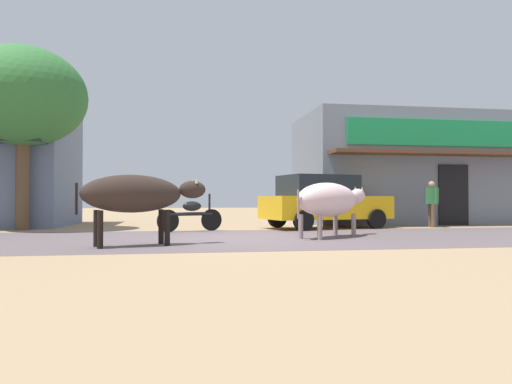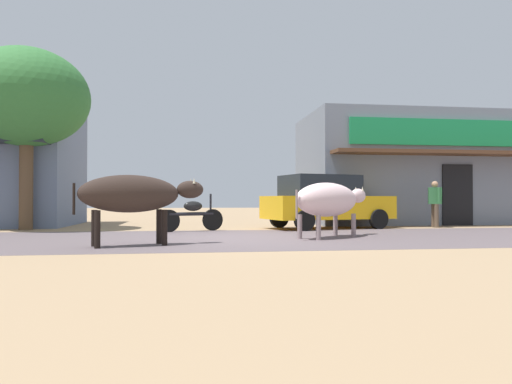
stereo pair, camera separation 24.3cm
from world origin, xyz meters
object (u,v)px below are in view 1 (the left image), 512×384
roadside_tree (23,97)px  parked_motorcycle (191,215)px  parked_hatchback_car (323,201)px  cow_near_brown (136,195)px  pedestrian_by_shop (432,201)px  cow_far_dark (329,200)px

roadside_tree → parked_motorcycle: size_ratio=2.95×
roadside_tree → parked_hatchback_car: 9.49m
cow_near_brown → pedestrian_by_shop: bearing=28.8°
cow_far_dark → parked_hatchback_car: bearing=75.0°
cow_near_brown → parked_motorcycle: bearing=74.2°
parked_hatchback_car → cow_near_brown: 7.19m
pedestrian_by_shop → cow_near_brown: bearing=-151.2°
parked_motorcycle → cow_near_brown: size_ratio=0.74×
parked_hatchback_car → cow_near_brown: parked_hatchback_car is taller
parked_hatchback_car → pedestrian_by_shop: size_ratio=2.82×
roadside_tree → parked_hatchback_car: bearing=-3.6°
pedestrian_by_shop → roadside_tree: bearing=177.4°
roadside_tree → pedestrian_by_shop: (12.59, -0.58, -3.04)m
cow_near_brown → cow_far_dark: cow_near_brown is taller
parked_hatchback_car → cow_near_brown: size_ratio=1.69×
parked_motorcycle → cow_near_brown: (-1.16, -4.10, 0.52)m
cow_far_dark → pedestrian_by_shop: 5.73m
roadside_tree → cow_far_dark: 9.48m
parked_motorcycle → cow_far_dark: bearing=-40.4°
cow_near_brown → parked_hatchback_car: bearing=42.9°
roadside_tree → parked_motorcycle: bearing=-15.6°
parked_motorcycle → cow_far_dark: size_ratio=0.74×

